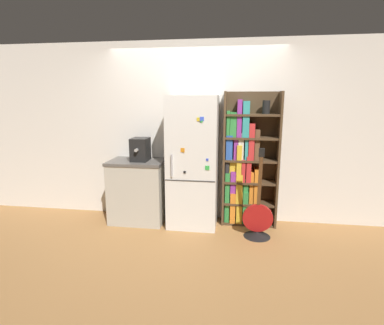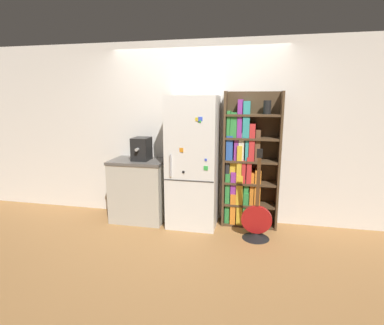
{
  "view_description": "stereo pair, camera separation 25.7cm",
  "coord_description": "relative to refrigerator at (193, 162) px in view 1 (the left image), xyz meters",
  "views": [
    {
      "loc": [
        0.58,
        -3.9,
        1.78
      ],
      "look_at": [
        -0.01,
        0.15,
        0.92
      ],
      "focal_mm": 28.0,
      "sensor_mm": 36.0,
      "label": 1
    },
    {
      "loc": [
        0.84,
        -3.85,
        1.78
      ],
      "look_at": [
        -0.01,
        0.15,
        0.92
      ],
      "focal_mm": 28.0,
      "sensor_mm": 36.0,
      "label": 2
    }
  ],
  "objects": [
    {
      "name": "guitar",
      "position": [
        0.9,
        -0.29,
        -0.74
      ],
      "size": [
        0.39,
        0.35,
        1.21
      ],
      "color": "black",
      "rests_on": "ground_plane"
    },
    {
      "name": "bookshelf",
      "position": [
        0.72,
        0.16,
        -0.05
      ],
      "size": [
        0.77,
        0.3,
        1.89
      ],
      "color": "#4C3823",
      "rests_on": "ground_plane"
    },
    {
      "name": "wall_back",
      "position": [
        0.0,
        0.31,
        0.38
      ],
      "size": [
        8.0,
        0.05,
        2.6
      ],
      "color": "white",
      "rests_on": "ground_plane"
    },
    {
      "name": "refrigerator",
      "position": [
        0.0,
        0.0,
        0.0
      ],
      "size": [
        0.68,
        0.6,
        1.83
      ],
      "color": "white",
      "rests_on": "ground_plane"
    },
    {
      "name": "espresso_machine",
      "position": [
        -0.76,
        0.01,
        0.16
      ],
      "size": [
        0.23,
        0.35,
        0.33
      ],
      "color": "black",
      "rests_on": "kitchen_counter"
    },
    {
      "name": "kitchen_counter",
      "position": [
        -0.82,
        0.01,
        -0.46
      ],
      "size": [
        0.8,
        0.57,
        0.92
      ],
      "color": "#BCB7A8",
      "rests_on": "ground_plane"
    },
    {
      "name": "ground_plane",
      "position": [
        0.0,
        -0.16,
        -0.92
      ],
      "size": [
        16.0,
        16.0,
        0.0
      ],
      "primitive_type": "plane",
      "color": "#A87542"
    }
  ]
}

